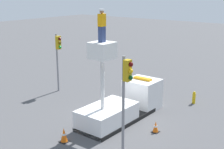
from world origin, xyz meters
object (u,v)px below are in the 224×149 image
traffic_light_across (58,51)px  fire_hydrant (194,98)px  worker (102,26)px  traffic_cone_rear (64,135)px  traffic_cone_curbside (156,127)px  bucket_truck (123,104)px  traffic_light_pole (126,86)px

traffic_light_across → fire_hydrant: (3.97, -9.47, -2.78)m
worker → traffic_cone_rear: worker is taller
traffic_light_across → traffic_cone_rear: bearing=-131.1°
traffic_cone_curbside → bucket_truck: bearing=80.6°
bucket_truck → traffic_light_pole: bucket_truck is taller
bucket_truck → traffic_cone_rear: bearing=172.9°
traffic_light_across → traffic_cone_curbside: bearing=-99.9°
bucket_truck → fire_hydrant: 5.77m
traffic_light_pole → worker: bearing=61.5°
bucket_truck → traffic_cone_rear: bucket_truck is taller
traffic_light_pole → traffic_light_across: size_ratio=1.07×
traffic_light_across → traffic_cone_rear: traffic_light_across is taller
traffic_light_pole → traffic_cone_curbside: (2.92, 0.01, -3.13)m
traffic_light_pole → traffic_light_across: bearing=64.6°
fire_hydrant → traffic_cone_rear: 10.09m
traffic_cone_rear → bucket_truck: bearing=-7.1°
worker → traffic_cone_curbside: worker is taller
traffic_light_pole → traffic_cone_rear: (-1.07, 3.20, -3.06)m
bucket_truck → traffic_cone_rear: size_ratio=8.18×
bucket_truck → worker: 5.33m
bucket_truck → traffic_light_across: bearing=79.9°
bucket_truck → traffic_light_across: bucket_truck is taller
fire_hydrant → traffic_cone_rear: fire_hydrant is taller
traffic_light_across → traffic_cone_curbside: 10.29m
fire_hydrant → traffic_cone_curbside: size_ratio=1.34×
traffic_light_across → fire_hydrant: traffic_light_across is taller
fire_hydrant → traffic_cone_rear: size_ratio=1.11×
traffic_light_pole → fire_hydrant: size_ratio=5.51×
worker → traffic_cone_rear: size_ratio=2.20×
worker → fire_hydrant: 9.32m
bucket_truck → traffic_cone_rear: 4.50m
traffic_cone_rear → traffic_cone_curbside: size_ratio=1.21×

